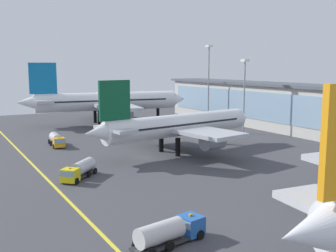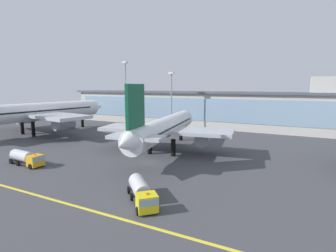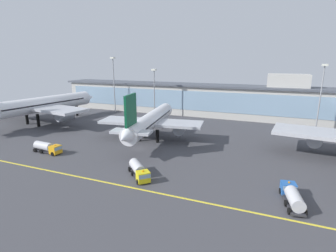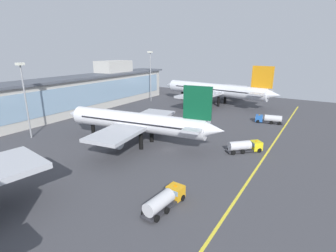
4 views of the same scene
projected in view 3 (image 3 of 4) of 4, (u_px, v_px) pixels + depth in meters
The scene contains 11 objects.
ground_plane at pixel (140, 148), 75.84m from camera, with size 186.11×186.11×0.00m, color #424247.
taxiway_centreline_stripe at pixel (91, 179), 56.09m from camera, with size 148.88×0.50×0.01m, color yellow.
terminal_building at pixel (197, 98), 121.46m from camera, with size 135.93×14.00×19.42m.
airliner_near_left at pixel (39, 105), 103.48m from camera, with size 45.73×57.23×20.46m.
airliner_near_right at pixel (151, 121), 83.17m from camera, with size 33.88×46.85×16.71m.
fuel_tanker_truck at pixel (292, 195), 46.52m from camera, with size 4.29×9.33×2.90m.
baggage_tug_near at pixel (48, 148), 71.88m from camera, with size 9.20×3.49×2.90m.
service_truck_far at pixel (139, 171), 56.86m from camera, with size 8.07×8.15×2.90m.
apron_light_mast_west at pixel (322, 88), 90.99m from camera, with size 1.80×1.80×23.72m.
apron_light_mast_centre at pixel (114, 78), 123.42m from camera, with size 1.80×1.80×26.33m.
apron_light_mast_east at pixel (154, 86), 112.16m from camera, with size 1.80×1.80×21.34m.
Camera 3 is at (34.73, -63.49, 25.03)m, focal length 27.80 mm.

